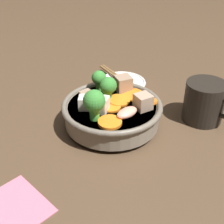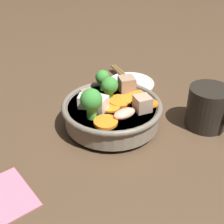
{
  "view_description": "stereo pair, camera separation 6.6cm",
  "coord_description": "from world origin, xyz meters",
  "views": [
    {
      "loc": [
        0.41,
        -0.38,
        0.39
      ],
      "look_at": [
        0.0,
        0.0,
        0.04
      ],
      "focal_mm": 50.0,
      "sensor_mm": 36.0,
      "label": 1
    },
    {
      "loc": [
        0.45,
        -0.33,
        0.39
      ],
      "look_at": [
        0.0,
        0.0,
        0.04
      ],
      "focal_mm": 50.0,
      "sensor_mm": 36.0,
      "label": 2
    }
  ],
  "objects": [
    {
      "name": "dark_mug",
      "position": [
        0.12,
        0.17,
        0.05
      ],
      "size": [
        0.11,
        0.09,
        0.09
      ],
      "color": "black",
      "rests_on": "ground_plane"
    },
    {
      "name": "ground_plane",
      "position": [
        0.0,
        0.0,
        0.0
      ],
      "size": [
        3.0,
        3.0,
        0.0
      ],
      "primitive_type": "plane",
      "color": "#4C3826"
    },
    {
      "name": "stirfry_bowl",
      "position": [
        -0.0,
        -0.0,
        0.04
      ],
      "size": [
        0.21,
        0.21,
        0.11
      ],
      "color": "slate",
      "rests_on": "ground_plane"
    },
    {
      "name": "chopsticks_pair",
      "position": [
        -0.12,
        0.15,
        0.02
      ],
      "size": [
        0.21,
        0.05,
        0.01
      ],
      "color": "olive",
      "rests_on": "side_saucer"
    },
    {
      "name": "side_saucer",
      "position": [
        -0.12,
        0.15,
        0.01
      ],
      "size": [
        0.13,
        0.13,
        0.01
      ],
      "color": "white",
      "rests_on": "ground_plane"
    },
    {
      "name": "napkin",
      "position": [
        0.06,
        -0.26,
        0.0
      ],
      "size": [
        0.11,
        0.08,
        0.0
      ],
      "color": "#D16B84",
      "rests_on": "ground_plane"
    }
  ]
}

